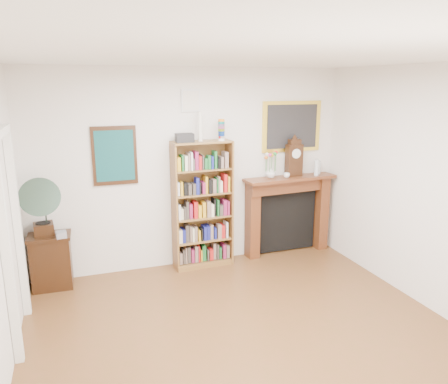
# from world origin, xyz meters

# --- Properties ---
(room) EXTENTS (4.51, 5.01, 2.81)m
(room) POSITION_xyz_m (0.00, 0.00, 1.40)
(room) COLOR brown
(room) RESTS_ON ground
(door_casing) EXTENTS (0.08, 1.02, 2.17)m
(door_casing) POSITION_xyz_m (-2.21, 1.20, 1.26)
(door_casing) COLOR white
(door_casing) RESTS_ON left_wall
(teal_poster) EXTENTS (0.58, 0.04, 0.78)m
(teal_poster) POSITION_xyz_m (-1.05, 2.48, 1.65)
(teal_poster) COLOR black
(teal_poster) RESTS_ON back_wall
(small_picture) EXTENTS (0.26, 0.04, 0.30)m
(small_picture) POSITION_xyz_m (0.00, 2.48, 2.35)
(small_picture) COLOR white
(small_picture) RESTS_ON back_wall
(gilt_painting) EXTENTS (0.95, 0.04, 0.75)m
(gilt_painting) POSITION_xyz_m (1.55, 2.48, 1.95)
(gilt_painting) COLOR yellow
(gilt_painting) RESTS_ON back_wall
(bookshelf) EXTENTS (0.84, 0.32, 2.08)m
(bookshelf) POSITION_xyz_m (0.10, 2.33, 1.01)
(bookshelf) COLOR brown
(bookshelf) RESTS_ON floor
(side_cabinet) EXTENTS (0.54, 0.40, 0.71)m
(side_cabinet) POSITION_xyz_m (-1.94, 2.29, 0.36)
(side_cabinet) COLOR black
(side_cabinet) RESTS_ON floor
(fireplace) EXTENTS (1.46, 0.44, 1.22)m
(fireplace) POSITION_xyz_m (1.48, 2.39, 0.72)
(fireplace) COLOR #4A2511
(fireplace) RESTS_ON floor
(gramophone) EXTENTS (0.53, 0.63, 0.78)m
(gramophone) POSITION_xyz_m (-1.99, 2.21, 1.15)
(gramophone) COLOR black
(gramophone) RESTS_ON side_cabinet
(cd_stack) EXTENTS (0.13, 0.13, 0.08)m
(cd_stack) POSITION_xyz_m (-1.78, 2.13, 0.75)
(cd_stack) COLOR #A8A6B2
(cd_stack) RESTS_ON side_cabinet
(mantel_clock) EXTENTS (0.24, 0.15, 0.56)m
(mantel_clock) POSITION_xyz_m (1.56, 2.38, 1.48)
(mantel_clock) COLOR black
(mantel_clock) RESTS_ON fireplace
(flower_vase) EXTENTS (0.17, 0.17, 0.15)m
(flower_vase) POSITION_xyz_m (1.17, 2.37, 1.29)
(flower_vase) COLOR silver
(flower_vase) RESTS_ON fireplace
(teacup) EXTENTS (0.11, 0.11, 0.07)m
(teacup) POSITION_xyz_m (1.40, 2.30, 1.25)
(teacup) COLOR white
(teacup) RESTS_ON fireplace
(bottle_left) EXTENTS (0.07, 0.07, 0.24)m
(bottle_left) POSITION_xyz_m (1.91, 2.30, 1.34)
(bottle_left) COLOR silver
(bottle_left) RESTS_ON fireplace
(bottle_right) EXTENTS (0.06, 0.06, 0.20)m
(bottle_right) POSITION_xyz_m (1.99, 2.38, 1.32)
(bottle_right) COLOR silver
(bottle_right) RESTS_ON fireplace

